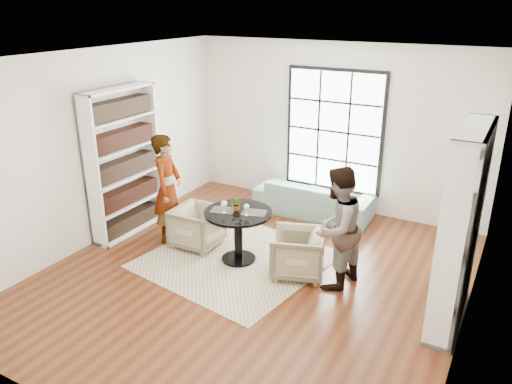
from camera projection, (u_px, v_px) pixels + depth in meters
The scene contains 16 objects.
ground at pixel (253, 276), 7.04m from camera, with size 6.00×6.00×0.00m, color #5A3015.
room_shell at pixel (272, 181), 7.03m from camera, with size 6.00×6.01×6.00m.
rug at pixel (236, 259), 7.49m from camera, with size 2.41×2.41×0.01m, color #C2B592.
pedestal_table at pixel (238, 225), 7.28m from camera, with size 0.99×0.99×0.79m.
sofa at pixel (313, 198), 8.99m from camera, with size 2.09×0.82×0.61m, color #749B94.
armchair_left at pixel (198, 227), 7.81m from camera, with size 0.70×0.72×0.65m, color #C7BA8E.
armchair_right at pixel (297, 253), 6.99m from camera, with size 0.71×0.73×0.66m, color tan.
person_left at pixel (168, 188), 7.86m from camera, with size 0.64×0.42×1.74m, color gray.
person_right at pixel (337, 228), 6.55m from camera, with size 0.82×0.64×1.69m, color gray.
placemat_left at pixel (223, 210), 7.24m from camera, with size 0.34×0.26×0.01m, color #2A2824.
placemat_right at pixel (254, 213), 7.15m from camera, with size 0.34×0.26×0.01m, color #2A2824.
cutlery_left at pixel (223, 210), 7.24m from camera, with size 0.14×0.22×0.01m, color silver, non-canonical shape.
cutlery_right at pixel (254, 212), 7.15m from camera, with size 0.14×0.22×0.01m, color silver, non-canonical shape.
wine_glass_left at pixel (224, 204), 7.10m from camera, with size 0.09×0.09×0.19m.
wine_glass_right at pixel (247, 207), 7.03m from camera, with size 0.08×0.08×0.17m.
flower_centerpiece at pixel (237, 204), 7.21m from camera, with size 0.18×0.16×0.20m, color gray.
Camera 1 is at (3.03, -5.34, 3.65)m, focal length 35.00 mm.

